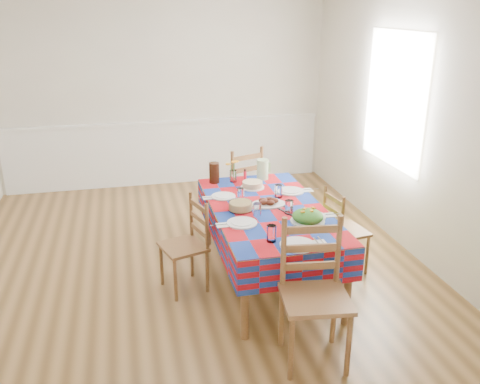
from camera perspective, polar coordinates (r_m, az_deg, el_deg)
name	(u,v)px	position (r m, az deg, el deg)	size (l,w,h in m)	color
room	(188,131)	(4.71, -5.84, 6.79)	(4.58, 5.08, 2.78)	brown
wainscot	(167,151)	(7.32, -8.19, 4.62)	(4.41, 0.06, 0.92)	white
window_right	(394,100)	(5.67, 16.93, 9.90)	(1.40, 1.40, 0.00)	white
dining_table	(268,216)	(4.61, 3.16, -2.67)	(1.00, 1.86, 0.72)	brown
setting_near_head	(289,240)	(3.91, 5.50, -5.43)	(0.44, 0.30, 0.13)	white
setting_left_near	(247,218)	(4.29, 0.78, -2.95)	(0.47, 0.28, 0.12)	white
setting_left_far	(229,195)	(4.80, -1.24, -0.38)	(0.42, 0.25, 0.11)	white
setting_right_near	(304,213)	(4.43, 7.17, -2.34)	(0.49, 0.28, 0.12)	white
setting_right_far	(287,191)	(4.92, 5.30, 0.11)	(0.49, 0.28, 0.12)	white
meat_platter	(268,202)	(4.64, 3.18, -1.17)	(0.32, 0.23, 0.06)	white
salad_platter	(308,217)	(4.30, 7.62, -2.78)	(0.29, 0.29, 0.12)	white
pasta_bowl	(241,206)	(4.51, 0.06, -1.58)	(0.21, 0.21, 0.08)	white
cake	(252,185)	(5.06, 1.41, 0.82)	(0.24, 0.24, 0.07)	white
serving_utensils	(287,211)	(4.51, 5.29, -2.12)	(0.15, 0.33, 0.01)	black
flower_vase	(233,173)	(5.21, -0.79, 2.18)	(0.15, 0.12, 0.23)	white
hot_sauce	(245,175)	(5.25, 0.57, 1.93)	(0.03, 0.03, 0.13)	red
green_pitcher	(263,169)	(5.30, 2.56, 2.57)	(0.12, 0.12, 0.21)	#BCE4A1
tea_pitcher	(214,173)	(5.19, -2.91, 2.17)	(0.10, 0.10, 0.21)	black
name_card	(304,251)	(3.81, 7.25, -6.57)	(0.08, 0.03, 0.02)	white
chair_near	(314,294)	(3.70, 8.31, -11.31)	(0.52, 0.50, 1.05)	brown
chair_far	(240,189)	(5.73, 0.04, 0.34)	(0.55, 0.53, 0.99)	brown
chair_left	(187,245)	(4.58, -5.96, -5.99)	(0.45, 0.47, 0.86)	brown
chair_right	(343,231)	(4.95, 11.45, -4.34)	(0.40, 0.42, 0.84)	brown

